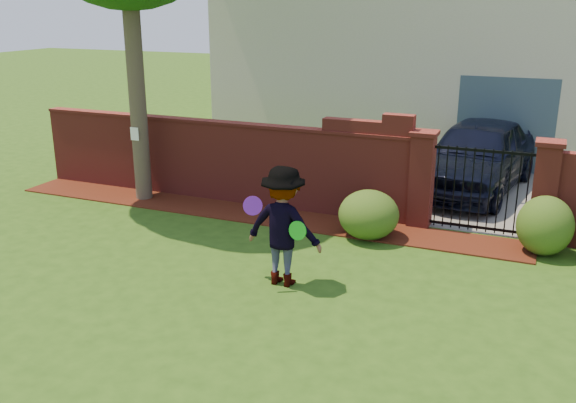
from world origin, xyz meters
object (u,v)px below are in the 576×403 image
at_px(man, 282,227).
at_px(frisbee_purple, 253,206).
at_px(car, 473,158).
at_px(frisbee_green, 298,231).

relative_size(man, frisbee_purple, 6.48).
bearing_deg(man, car, -106.65).
bearing_deg(frisbee_green, car, 74.68).
xyz_separation_m(car, frisbee_purple, (-2.39, -6.44, 0.50)).
bearing_deg(man, frisbee_purple, 41.62).
xyz_separation_m(car, frisbee_green, (-1.73, -6.31, 0.16)).
relative_size(car, frisbee_green, 16.79).
height_order(car, frisbee_green, car).
bearing_deg(man, frisbee_green, 154.86).
xyz_separation_m(man, frisbee_green, (0.32, -0.16, 0.04)).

